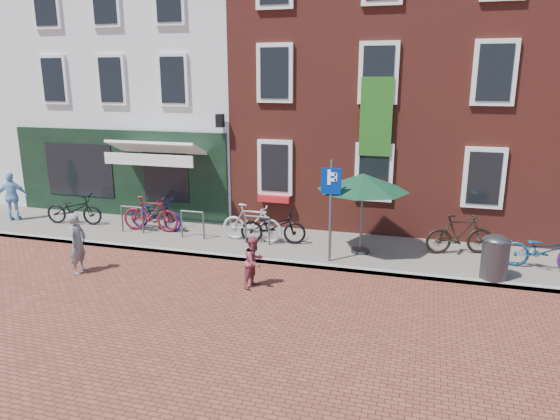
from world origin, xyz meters
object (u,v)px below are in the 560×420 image
(litter_bin, at_px, (495,255))
(bicycle_2, at_px, (156,214))
(cafe_person, at_px, (13,197))
(bicycle_6, at_px, (544,251))
(parking_sign, at_px, (331,196))
(parasol, at_px, (363,179))
(bicycle_0, at_px, (74,209))
(bicycle_1, at_px, (150,214))
(bicycle_4, at_px, (273,226))
(woman, at_px, (78,243))
(bicycle_3, at_px, (252,223))
(bicycle_5, at_px, (460,234))
(boy, at_px, (254,262))

(litter_bin, height_order, bicycle_2, litter_bin)
(cafe_person, distance_m, bicycle_6, 15.86)
(parking_sign, xyz_separation_m, parasol, (0.67, 0.92, 0.31))
(bicycle_0, bearing_deg, bicycle_1, -98.06)
(bicycle_0, bearing_deg, bicycle_4, -98.54)
(parking_sign, xyz_separation_m, woman, (-5.83, -2.22, -1.05))
(woman, relative_size, bicycle_3, 0.83)
(litter_bin, height_order, bicycle_5, litter_bin)
(woman, bearing_deg, bicycle_1, -7.01)
(parking_sign, xyz_separation_m, bicycle_1, (-5.76, 1.11, -1.17))
(parking_sign, bearing_deg, litter_bin, -1.20)
(bicycle_0, xyz_separation_m, bicycle_2, (2.81, 0.19, 0.00))
(bicycle_3, bearing_deg, woman, 135.40)
(parking_sign, distance_m, bicycle_3, 2.90)
(parking_sign, bearing_deg, bicycle_5, 25.40)
(woman, xyz_separation_m, cafe_person, (-4.89, 3.19, 0.14))
(litter_bin, xyz_separation_m, woman, (-9.75, -2.14, 0.07))
(parasol, xyz_separation_m, cafe_person, (-11.39, 0.05, -1.22))
(parasol, bearing_deg, bicycle_0, 178.68)
(cafe_person, height_order, bicycle_0, cafe_person)
(parking_sign, xyz_separation_m, boy, (-1.39, -1.87, -1.21))
(bicycle_1, distance_m, bicycle_5, 8.98)
(cafe_person, distance_m, bicycle_2, 5.04)
(bicycle_2, bearing_deg, bicycle_4, -87.61)
(woman, xyz_separation_m, boy, (4.43, 0.35, -0.15))
(cafe_person, height_order, bicycle_4, cafe_person)
(cafe_person, xyz_separation_m, bicycle_2, (5.02, 0.36, -0.31))
(litter_bin, distance_m, bicycle_4, 5.85)
(woman, relative_size, bicycle_4, 0.81)
(litter_bin, distance_m, parasol, 3.69)
(bicycle_4, bearing_deg, bicycle_6, -100.72)
(litter_bin, xyz_separation_m, bicycle_1, (-9.68, 1.19, -0.04))
(boy, bearing_deg, bicycle_2, 71.28)
(litter_bin, xyz_separation_m, bicycle_2, (-9.63, 1.40, -0.10))
(bicycle_4, distance_m, bicycle_5, 5.06)
(boy, bearing_deg, litter_bin, -53.55)
(bicycle_6, bearing_deg, bicycle_4, 96.62)
(boy, bearing_deg, cafe_person, 90.91)
(cafe_person, bearing_deg, boy, 135.58)
(bicycle_3, height_order, bicycle_4, bicycle_3)
(parking_sign, distance_m, boy, 2.63)
(bicycle_0, bearing_deg, bicycle_5, -95.75)
(parasol, relative_size, bicycle_0, 1.30)
(bicycle_2, bearing_deg, bicycle_5, -81.98)
(litter_bin, height_order, woman, woman)
(bicycle_1, distance_m, bicycle_6, 10.90)
(cafe_person, height_order, bicycle_2, cafe_person)
(litter_bin, bearing_deg, bicycle_1, 172.97)
(parasol, distance_m, bicycle_3, 3.46)
(bicycle_4, distance_m, bicycle_6, 6.96)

